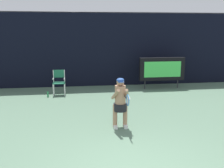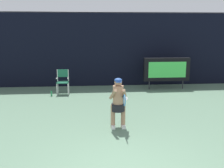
{
  "view_description": "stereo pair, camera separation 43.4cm",
  "coord_description": "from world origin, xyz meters",
  "px_view_note": "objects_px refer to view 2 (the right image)",
  "views": [
    {
      "loc": [
        -1.04,
        -4.56,
        2.83
      ],
      "look_at": [
        0.11,
        3.82,
        1.05
      ],
      "focal_mm": 41.99,
      "sensor_mm": 36.0,
      "label": 1
    },
    {
      "loc": [
        -0.61,
        -4.61,
        2.83
      ],
      "look_at": [
        0.11,
        3.82,
        1.05
      ],
      "focal_mm": 41.99,
      "sensor_mm": 36.0,
      "label": 2
    }
  ],
  "objects_px": {
    "tennis_player": "(118,101)",
    "scoreboard": "(167,70)",
    "umpire_chair": "(63,80)",
    "water_bottle": "(51,93)",
    "tennis_racket": "(124,100)"
  },
  "relations": [
    {
      "from": "scoreboard",
      "to": "tennis_racket",
      "type": "distance_m",
      "value": 6.03
    },
    {
      "from": "umpire_chair",
      "to": "tennis_player",
      "type": "relative_size",
      "value": 0.73
    },
    {
      "from": "umpire_chair",
      "to": "tennis_racket",
      "type": "xyz_separation_m",
      "value": [
        2.1,
        -4.8,
        0.36
      ]
    },
    {
      "from": "umpire_chair",
      "to": "tennis_racket",
      "type": "height_order",
      "value": "tennis_racket"
    },
    {
      "from": "scoreboard",
      "to": "tennis_racket",
      "type": "height_order",
      "value": "scoreboard"
    },
    {
      "from": "tennis_player",
      "to": "scoreboard",
      "type": "bearing_deg",
      "value": 59.44
    },
    {
      "from": "umpire_chair",
      "to": "water_bottle",
      "type": "distance_m",
      "value": 0.77
    },
    {
      "from": "water_bottle",
      "to": "tennis_player",
      "type": "bearing_deg",
      "value": -57.63
    },
    {
      "from": "tennis_racket",
      "to": "water_bottle",
      "type": "bearing_deg",
      "value": 110.6
    },
    {
      "from": "tennis_player",
      "to": "tennis_racket",
      "type": "relative_size",
      "value": 2.44
    },
    {
      "from": "umpire_chair",
      "to": "water_bottle",
      "type": "height_order",
      "value": "umpire_chair"
    },
    {
      "from": "scoreboard",
      "to": "water_bottle",
      "type": "bearing_deg",
      "value": -169.97
    },
    {
      "from": "scoreboard",
      "to": "water_bottle",
      "type": "distance_m",
      "value": 5.45
    },
    {
      "from": "scoreboard",
      "to": "water_bottle",
      "type": "xyz_separation_m",
      "value": [
        -5.3,
        -0.94,
        -0.82
      ]
    },
    {
      "from": "scoreboard",
      "to": "water_bottle",
      "type": "height_order",
      "value": "scoreboard"
    }
  ]
}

